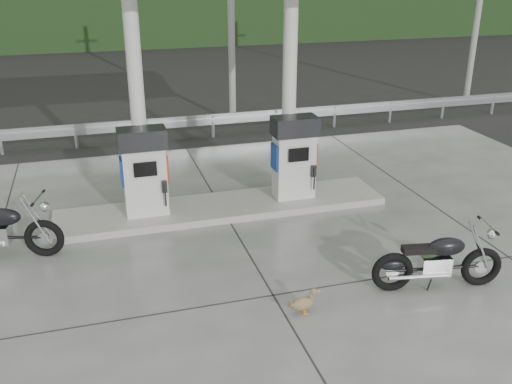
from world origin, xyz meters
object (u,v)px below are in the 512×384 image
object	(u,v)px
gas_pump_left	(144,172)
duck	(302,304)
gas_pump_right	(294,157)
motorcycle_right	(438,261)

from	to	relation	value
gas_pump_left	duck	bearing A→B (deg)	-65.55
gas_pump_left	gas_pump_right	bearing A→B (deg)	0.00
gas_pump_right	duck	bearing A→B (deg)	-107.99
motorcycle_right	duck	xyz separation A→B (m)	(-2.37, -0.09, -0.32)
motorcycle_right	gas_pump_right	bearing A→B (deg)	114.49
gas_pump_left	motorcycle_right	xyz separation A→B (m)	(4.24, -4.01, -0.57)
gas_pump_left	duck	size ratio (longest dim) A/B	3.85
gas_pump_left	duck	xyz separation A→B (m)	(1.87, -4.11, -0.88)
gas_pump_right	motorcycle_right	size ratio (longest dim) A/B	0.88
gas_pump_right	gas_pump_left	bearing A→B (deg)	180.00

